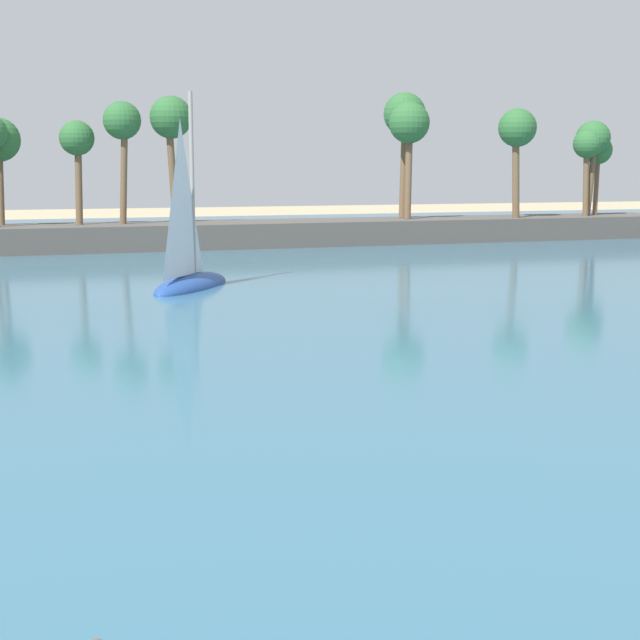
{
  "coord_description": "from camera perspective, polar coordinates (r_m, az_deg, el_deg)",
  "views": [
    {
      "loc": [
        -2.99,
        0.57,
        5.72
      ],
      "look_at": [
        2.13,
        16.3,
        2.94
      ],
      "focal_mm": 51.37,
      "sensor_mm": 36.0,
      "label": 1
    }
  ],
  "objects": [
    {
      "name": "sea",
      "position": [
        56.86,
        -14.94,
        3.47
      ],
      "size": [
        220.0,
        95.97,
        0.06
      ],
      "primitive_type": "cube",
      "color": "#386B84",
      "rests_on": "ground"
    },
    {
      "name": "sailboat_near_shore",
      "position": [
        43.55,
        -8.12,
        3.14
      ],
      "size": [
        5.53,
        6.67,
        9.76
      ],
      "color": "#234793",
      "rests_on": "sea"
    },
    {
      "name": "palm_headland",
      "position": [
        64.63,
        -15.56,
        7.24
      ],
      "size": [
        94.99,
        6.29,
        13.26
      ],
      "color": "#514C47",
      "rests_on": "ground"
    }
  ]
}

